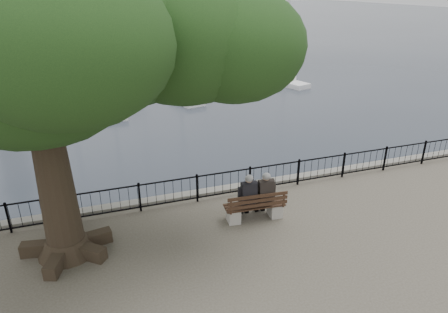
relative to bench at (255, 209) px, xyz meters
name	(u,v)px	position (x,y,z in m)	size (l,w,h in m)	color
harbor	(220,202)	(-0.47, 2.24, -0.87)	(260.00, 260.00, 1.20)	#676459
railing	(224,183)	(-0.47, 1.74, 0.19)	(22.06, 0.06, 1.00)	black
bench	(255,209)	(0.00, 0.00, 0.00)	(2.03, 0.74, 1.05)	gray
person_left	(247,198)	(-0.23, 0.13, 0.40)	(0.50, 0.85, 1.66)	black
person_right	(264,196)	(0.34, 0.09, 0.40)	(0.50, 0.85, 1.66)	black
tree	(68,33)	(-4.92, 0.26, 5.67)	(11.24, 7.85, 9.18)	black
lion_monument	(128,29)	(1.53, 49.16, 0.98)	(6.35, 6.35, 9.28)	#676459
sailboat_b	(113,107)	(-3.22, 17.36, -1.04)	(1.48, 4.95, 10.54)	white
sailboat_c	(181,95)	(1.92, 19.00, -1.05)	(2.60, 5.52, 10.48)	white
sailboat_d	(283,80)	(11.67, 21.12, -1.07)	(3.00, 5.49, 9.64)	white
sailboat_f	(140,66)	(0.65, 31.90, -1.03)	(3.42, 6.08, 12.01)	white
sailboat_g	(205,52)	(9.64, 38.73, -1.07)	(3.00, 5.66, 10.05)	white
sailboat_h	(61,61)	(-7.21, 37.42, -1.02)	(2.18, 4.89, 11.27)	white
sailboat_i	(73,111)	(-5.83, 17.15, -0.99)	(3.62, 6.26, 13.53)	white
sailboat_j	(61,58)	(-7.27, 39.64, -1.04)	(2.33, 5.76, 11.28)	white
far_shore	(220,4)	(25.07, 78.69, 2.63)	(30.00, 8.60, 9.18)	#454036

